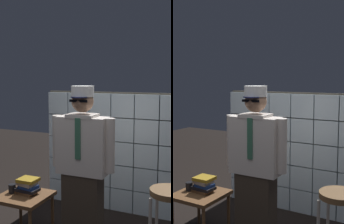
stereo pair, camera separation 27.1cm
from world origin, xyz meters
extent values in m
cube|color=silver|center=(-0.94, 1.49, 0.15)|extent=(0.30, 0.08, 0.30)
cube|color=silver|center=(-0.63, 1.49, 0.15)|extent=(0.30, 0.08, 0.30)
cube|color=silver|center=(-0.31, 1.49, 0.15)|extent=(0.30, 0.08, 0.30)
cube|color=silver|center=(0.00, 1.49, 0.15)|extent=(0.30, 0.08, 0.30)
cube|color=silver|center=(0.31, 1.49, 0.15)|extent=(0.30, 0.08, 0.30)
cube|color=silver|center=(0.63, 1.49, 0.15)|extent=(0.30, 0.08, 0.30)
cube|color=silver|center=(-0.94, 1.49, 0.46)|extent=(0.30, 0.08, 0.30)
cube|color=silver|center=(-0.63, 1.49, 0.46)|extent=(0.30, 0.08, 0.30)
cube|color=silver|center=(-0.31, 1.49, 0.46)|extent=(0.30, 0.08, 0.30)
cube|color=silver|center=(0.00, 1.49, 0.46)|extent=(0.30, 0.08, 0.30)
cube|color=silver|center=(0.31, 1.49, 0.46)|extent=(0.30, 0.08, 0.30)
cube|color=silver|center=(0.63, 1.49, 0.46)|extent=(0.30, 0.08, 0.30)
cube|color=silver|center=(-0.94, 1.49, 0.78)|extent=(0.30, 0.08, 0.30)
cube|color=silver|center=(-0.63, 1.49, 0.78)|extent=(0.30, 0.08, 0.30)
cube|color=silver|center=(-0.31, 1.49, 0.78)|extent=(0.30, 0.08, 0.30)
cube|color=silver|center=(0.00, 1.49, 0.78)|extent=(0.30, 0.08, 0.30)
cube|color=silver|center=(0.31, 1.49, 0.78)|extent=(0.30, 0.08, 0.30)
cube|color=silver|center=(-0.94, 1.49, 1.09)|extent=(0.30, 0.08, 0.30)
cube|color=silver|center=(-0.63, 1.49, 1.09)|extent=(0.30, 0.08, 0.30)
cube|color=silver|center=(-0.31, 1.49, 1.09)|extent=(0.30, 0.08, 0.30)
cube|color=silver|center=(0.00, 1.49, 1.09)|extent=(0.30, 0.08, 0.30)
cube|color=silver|center=(0.31, 1.49, 1.09)|extent=(0.30, 0.08, 0.30)
cube|color=silver|center=(-0.94, 1.49, 1.41)|extent=(0.30, 0.08, 0.30)
cube|color=silver|center=(-0.63, 1.49, 1.41)|extent=(0.30, 0.08, 0.30)
cube|color=silver|center=(-0.31, 1.49, 1.41)|extent=(0.30, 0.08, 0.30)
cube|color=silver|center=(0.00, 1.49, 1.41)|extent=(0.30, 0.08, 0.30)
cube|color=silver|center=(0.31, 1.49, 1.41)|extent=(0.30, 0.08, 0.30)
cube|color=#4C4438|center=(0.00, 1.54, 0.78)|extent=(2.22, 0.02, 1.60)
cube|color=#382D23|center=(-0.07, 0.41, 0.41)|extent=(0.39, 0.21, 0.81)
cube|color=silver|center=(-0.07, 0.41, 1.10)|extent=(0.51, 0.23, 0.58)
cube|color=#33664C|center=(-0.06, 0.29, 1.19)|extent=(0.06, 0.01, 0.40)
cube|color=silver|center=(-0.07, 0.41, 1.40)|extent=(0.28, 0.24, 0.04)
sphere|color=#A87A5B|center=(-0.07, 0.41, 1.54)|extent=(0.22, 0.22, 0.22)
ellipsoid|color=black|center=(-0.06, 0.36, 1.50)|extent=(0.14, 0.08, 0.10)
cube|color=black|center=(-0.06, 0.31, 1.55)|extent=(0.19, 0.02, 0.02)
cylinder|color=#191E47|center=(-0.06, 0.32, 1.59)|extent=(0.17, 0.17, 0.01)
cylinder|color=white|center=(-0.07, 0.41, 1.64)|extent=(0.22, 0.22, 0.10)
cylinder|color=silver|center=(0.22, 0.41, 1.12)|extent=(0.10, 0.10, 0.53)
cylinder|color=silver|center=(-0.35, 0.40, 1.12)|extent=(0.10, 0.10, 0.53)
cylinder|color=brown|center=(0.82, 0.28, 0.80)|extent=(0.34, 0.34, 0.05)
cube|color=brown|center=(-0.74, 0.35, 0.48)|extent=(0.52, 0.52, 0.04)
cylinder|color=brown|center=(-0.96, 0.57, 0.23)|extent=(0.04, 0.04, 0.46)
cylinder|color=brown|center=(-0.52, 0.57, 0.23)|extent=(0.04, 0.04, 0.46)
cube|color=brown|center=(-0.74, 0.38, 0.52)|extent=(0.24, 0.16, 0.03)
cube|color=black|center=(-0.73, 0.39, 0.55)|extent=(0.25, 0.17, 0.03)
cube|color=navy|center=(-0.72, 0.39, 0.58)|extent=(0.20, 0.17, 0.03)
cube|color=gray|center=(-0.73, 0.39, 0.62)|extent=(0.21, 0.18, 0.04)
cube|color=olive|center=(-0.73, 0.40, 0.65)|extent=(0.21, 0.19, 0.04)
cylinder|color=black|center=(-0.90, 0.35, 0.55)|extent=(0.08, 0.08, 0.09)
torus|color=black|center=(-0.85, 0.35, 0.55)|extent=(0.06, 0.01, 0.06)
camera|label=1|loc=(1.27, -2.42, 1.80)|focal=51.30mm
camera|label=2|loc=(1.51, -2.29, 1.80)|focal=51.30mm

